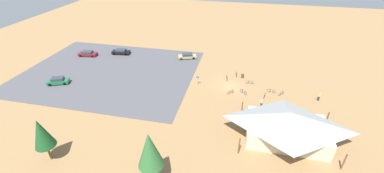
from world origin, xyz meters
TOP-DOWN VIEW (x-y plane):
  - ground at (0.00, 0.00)m, footprint 160.00×160.00m
  - parking_lot_asphalt at (27.65, -0.80)m, footprint 39.04×30.61m
  - bike_pavilion at (-10.00, 14.02)m, footprint 14.06×9.55m
  - trash_bin at (-2.77, -4.35)m, footprint 0.60×0.60m
  - lot_sign at (6.37, 0.94)m, footprint 0.56×0.08m
  - pine_far_east at (7.29, 25.71)m, footprint 3.18×3.18m
  - pine_center at (22.58, 25.38)m, footprint 2.71×2.71m
  - bicycle_purple_yard_left at (-3.20, 2.24)m, footprint 1.36×1.18m
  - bicycle_orange_mid_cluster at (-7.28, 2.93)m, footprint 0.50×1.69m
  - bicycle_black_yard_front at (-0.76, 2.81)m, footprint 1.25×1.17m
  - bicycle_white_yard_center at (0.55, -2.83)m, footprint 0.50×1.71m
  - bicycle_teal_by_bin at (-1.37, -4.98)m, footprint 0.51×1.72m
  - bicycle_green_front_row at (-10.62, 1.09)m, footprint 1.16×1.37m
  - bicycle_blue_yard_right at (-4.43, -1.97)m, footprint 1.75×0.48m
  - bicycle_red_edge_south at (-8.71, 0.70)m, footprint 1.74×0.48m
  - car_green_inner_stall at (35.44, 6.85)m, footprint 4.61×3.15m
  - car_black_mid_lot at (29.56, -10.58)m, footprint 4.84×2.39m
  - car_maroon_far_end at (37.55, -7.58)m, footprint 4.89×2.46m
  - car_tan_by_curb at (11.62, -11.64)m, footprint 4.97×3.17m
  - visitor_crossing_yard at (-17.33, 1.72)m, footprint 0.40×0.37m
  - visitor_near_lot at (-6.59, 6.15)m, footprint 0.36×0.36m

SIDE VIEW (x-z plane):
  - ground at x=0.00m, z-range 0.00..0.00m
  - parking_lot_asphalt at x=27.65m, z-range 0.00..0.05m
  - bicycle_blue_yard_right at x=-4.43m, z-range -0.06..0.77m
  - bicycle_black_yard_front at x=-0.76m, z-range -0.04..0.76m
  - bicycle_teal_by_bin at x=-1.37m, z-range -0.03..0.75m
  - bicycle_green_front_row at x=-10.62m, z-range -0.03..0.75m
  - bicycle_red_edge_south at x=-8.71m, z-range -0.02..0.76m
  - bicycle_orange_mid_cluster at x=-7.28m, z-range -0.06..0.82m
  - bicycle_purple_yard_left at x=-3.20m, z-range -0.04..0.80m
  - bicycle_white_yard_center at x=0.55m, z-range -0.05..0.84m
  - trash_bin at x=-2.77m, z-range 0.00..0.90m
  - car_tan_by_curb at x=11.62m, z-range 0.05..1.39m
  - car_maroon_far_end at x=37.55m, z-range 0.05..1.41m
  - car_black_mid_lot at x=29.56m, z-range 0.05..1.42m
  - car_green_inner_stall at x=35.44m, z-range 0.03..1.53m
  - visitor_crossing_yard at x=-17.33m, z-range 0.04..1.78m
  - visitor_near_lot at x=-6.59m, z-range 0.05..1.83m
  - lot_sign at x=6.37m, z-range 0.31..2.51m
  - bike_pavilion at x=-10.00m, z-range 0.27..5.30m
  - pine_center at x=22.58m, z-range 1.27..8.21m
  - pine_far_east at x=7.29m, z-range 1.44..9.32m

